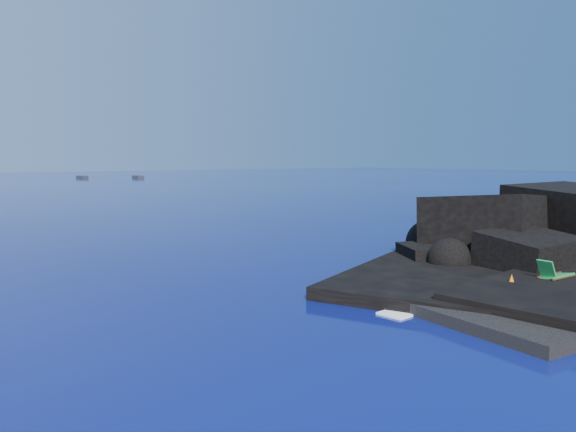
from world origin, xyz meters
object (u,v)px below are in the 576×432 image
marker_cone (511,282)px  sunbather (542,285)px  deck_chair (557,270)px  distant_boat_a (82,178)px  distant_boat_b (138,178)px

marker_cone → sunbather: bearing=-38.2°
deck_chair → distant_boat_a: bearing=81.9°
marker_cone → distant_boat_b: (36.76, 117.91, -0.61)m
marker_cone → distant_boat_a: 128.66m
deck_chair → sunbather: bearing=-174.2°
marker_cone → distant_boat_b: bearing=72.7°
deck_chair → distant_boat_a: deck_chair is taller
marker_cone → deck_chair: bearing=-17.1°
deck_chair → marker_cone: bearing=165.7°
deck_chair → distant_boat_a: (24.33, 126.53, -0.87)m
marker_cone → distant_boat_a: marker_cone is taller
distant_boat_a → marker_cone: bearing=-104.4°
marker_cone → distant_boat_a: (26.20, 125.96, -0.61)m
marker_cone → distant_boat_a: bearing=78.3°
sunbather → distant_boat_a: 129.11m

